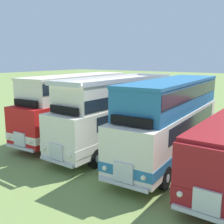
# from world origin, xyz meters

# --- Properties ---
(bus_first_in_row) EXTENTS (3.08, 10.36, 4.49)m
(bus_first_in_row) POSITION_xyz_m (-12.93, 0.50, 2.47)
(bus_first_in_row) COLOR red
(bus_first_in_row) RESTS_ON ground
(bus_second_in_row) EXTENTS (2.77, 10.66, 4.52)m
(bus_second_in_row) POSITION_xyz_m (-9.23, 0.37, 2.36)
(bus_second_in_row) COLOR silver
(bus_second_in_row) RESTS_ON ground
(bus_third_in_row) EXTENTS (3.05, 10.77, 4.49)m
(bus_third_in_row) POSITION_xyz_m (-5.55, 0.17, 2.47)
(bus_third_in_row) COLOR silver
(bus_third_in_row) RESTS_ON ground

